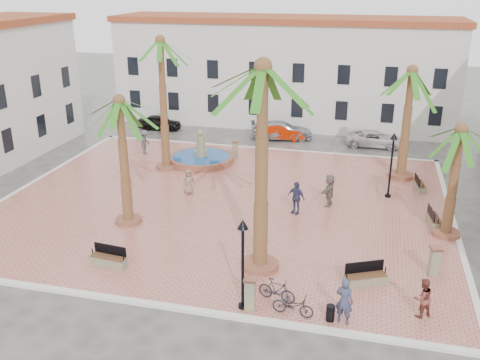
{
  "coord_description": "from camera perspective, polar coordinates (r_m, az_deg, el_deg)",
  "views": [
    {
      "loc": [
        8.15,
        -28.27,
        12.67
      ],
      "look_at": [
        1.0,
        0.0,
        1.6
      ],
      "focal_mm": 40.0,
      "sensor_mm": 36.0,
      "label": 1
    }
  ],
  "objects": [
    {
      "name": "kerb_w",
      "position": [
        37.48,
        -21.23,
        -0.31
      ],
      "size": [
        0.3,
        22.3,
        0.16
      ],
      "primitive_type": "cube",
      "color": "silver",
      "rests_on": "ground"
    },
    {
      "name": "bollard_e",
      "position": [
        25.55,
        20.03,
        -8.11
      ],
      "size": [
        0.6,
        0.6,
        1.39
      ],
      "rotation": [
        0.0,
        0.0,
        0.25
      ],
      "color": "#767558",
      "rests_on": "plaza"
    },
    {
      "name": "bench_e",
      "position": [
        30.83,
        19.97,
        -4.0
      ],
      "size": [
        0.74,
        1.73,
        0.89
      ],
      "rotation": [
        0.0,
        0.0,
        1.71
      ],
      "color": "#767558",
      "rests_on": "plaza"
    },
    {
      "name": "lamppost_e",
      "position": [
        32.89,
        15.93,
        2.69
      ],
      "size": [
        0.44,
        0.44,
        4.06
      ],
      "color": "black",
      "rests_on": "plaza"
    },
    {
      "name": "lamppost_s",
      "position": [
        20.87,
        0.3,
        -7.38
      ],
      "size": [
        0.43,
        0.43,
        3.94
      ],
      "color": "black",
      "rests_on": "plaza"
    },
    {
      "name": "cyclist_a",
      "position": [
        21.28,
        11.07,
        -12.55
      ],
      "size": [
        0.8,
        0.64,
        1.92
      ],
      "primitive_type": "imported",
      "rotation": [
        0.0,
        0.0,
        2.85
      ],
      "color": "#353752",
      "rests_on": "plaza"
    },
    {
      "name": "pedestrian_east",
      "position": [
        31.47,
        9.51,
        -1.07
      ],
      "size": [
        0.87,
        1.84,
        1.91
      ],
      "primitive_type": "imported",
      "rotation": [
        0.0,
        0.0,
        -1.75
      ],
      "color": "#6E6258",
      "rests_on": "plaza"
    },
    {
      "name": "litter_bin",
      "position": [
        21.65,
        9.62,
        -13.82
      ],
      "size": [
        0.34,
        0.34,
        0.66
      ],
      "primitive_type": "cylinder",
      "color": "black",
      "rests_on": "plaza"
    },
    {
      "name": "bollard_n",
      "position": [
        39.6,
        -0.53,
        3.34
      ],
      "size": [
        0.47,
        0.47,
        1.24
      ],
      "rotation": [
        0.0,
        0.0,
        0.05
      ],
      "color": "#767558",
      "rests_on": "plaza"
    },
    {
      "name": "pedestrian_north",
      "position": [
        40.9,
        -10.11,
        4.0
      ],
      "size": [
        0.75,
        1.23,
        1.85
      ],
      "primitive_type": "imported",
      "rotation": [
        0.0,
        0.0,
        1.52
      ],
      "color": "#47474C",
      "rests_on": "plaza"
    },
    {
      "name": "car_black",
      "position": [
        48.18,
        -8.57,
        6.11
      ],
      "size": [
        3.89,
        1.8,
        1.29
      ],
      "primitive_type": "imported",
      "rotation": [
        0.0,
        0.0,
        1.64
      ],
      "color": "black",
      "rests_on": "ground"
    },
    {
      "name": "fountain",
      "position": [
        38.76,
        -4.17,
        2.4
      ],
      "size": [
        4.7,
        4.7,
        2.43
      ],
      "color": "#98553D",
      "rests_on": "plaza"
    },
    {
      "name": "kerb_s",
      "position": [
        22.87,
        -9.47,
        -12.94
      ],
      "size": [
        26.3,
        0.3,
        0.16
      ],
      "primitive_type": "cube",
      "color": "silver",
      "rests_on": "ground"
    },
    {
      "name": "bicycle_b",
      "position": [
        22.45,
        3.94,
        -11.65
      ],
      "size": [
        1.71,
        0.86,
        0.99
      ],
      "primitive_type": "imported",
      "rotation": [
        0.0,
        0.0,
        1.32
      ],
      "color": "black",
      "rests_on": "plaza"
    },
    {
      "name": "pedestrian_fountain_a",
      "position": [
        32.96,
        -5.51,
        -0.19
      ],
      "size": [
        0.9,
        0.8,
        1.55
      ],
      "primitive_type": "imported",
      "rotation": [
        0.0,
        0.0,
        0.52
      ],
      "color": "#826956",
      "rests_on": "plaza"
    },
    {
      "name": "bench_s",
      "position": [
        25.79,
        -13.84,
        -8.25
      ],
      "size": [
        1.82,
        0.73,
        0.94
      ],
      "rotation": [
        0.0,
        0.0,
        -0.1
      ],
      "color": "#767558",
      "rests_on": "plaza"
    },
    {
      "name": "palm_e",
      "position": [
        28.2,
        22.35,
        3.61
      ],
      "size": [
        4.66,
        4.66,
        5.99
      ],
      "color": "#98553D",
      "rests_on": "plaza"
    },
    {
      "name": "palm_ne",
      "position": [
        35.77,
        17.76,
        9.67
      ],
      "size": [
        5.45,
        5.45,
        7.46
      ],
      "color": "#98553D",
      "rests_on": "plaza"
    },
    {
      "name": "kerb_e",
      "position": [
        31.32,
        21.88,
        -4.51
      ],
      "size": [
        0.3,
        22.3,
        0.16
      ],
      "primitive_type": "cube",
      "color": "silver",
      "rests_on": "ground"
    },
    {
      "name": "ground",
      "position": [
        32.03,
        -1.74,
        -2.52
      ],
      "size": [
        120.0,
        120.0,
        0.0
      ],
      "primitive_type": "plane",
      "color": "#56544F",
      "rests_on": "ground"
    },
    {
      "name": "bench_ne",
      "position": [
        35.51,
        18.61,
        -0.57
      ],
      "size": [
        0.73,
        1.69,
        0.86
      ],
      "rotation": [
        0.0,
        0.0,
        1.71
      ],
      "color": "#767558",
      "rests_on": "plaza"
    },
    {
      "name": "car_silver",
      "position": [
        44.87,
        4.45,
        5.31
      ],
      "size": [
        5.47,
        3.35,
        1.48
      ],
      "primitive_type": "imported",
      "rotation": [
        0.0,
        0.0,
        1.84
      ],
      "color": "#A1A2A9",
      "rests_on": "ground"
    },
    {
      "name": "palm_nw",
      "position": [
        36.04,
        -8.44,
        13.16
      ],
      "size": [
        4.86,
        4.86,
        9.09
      ],
      "color": "#98553D",
      "rests_on": "plaza"
    },
    {
      "name": "kerb_n",
      "position": [
        42.03,
        2.36,
        3.35
      ],
      "size": [
        26.3,
        0.3,
        0.16
      ],
      "primitive_type": "cube",
      "color": "silver",
      "rests_on": "ground"
    },
    {
      "name": "plaza",
      "position": [
        32.0,
        -1.74,
        -2.4
      ],
      "size": [
        26.0,
        22.0,
        0.15
      ],
      "primitive_type": "cube",
      "color": "#C46E60",
      "rests_on": "ground"
    },
    {
      "name": "pedestrian_fountain_b",
      "position": [
        30.18,
        5.99,
        -1.87
      ],
      "size": [
        1.2,
        0.89,
        1.9
      ],
      "primitive_type": "imported",
      "rotation": [
        0.0,
        0.0,
        -0.43
      ],
      "color": "#2E3555",
      "rests_on": "plaza"
    },
    {
      "name": "cyclist_b",
      "position": [
        22.48,
        18.9,
        -11.8
      ],
      "size": [
        1.02,
        0.96,
        1.66
      ],
      "primitive_type": "imported",
      "rotation": [
        0.0,
        0.0,
        3.69
      ],
      "color": "brown",
      "rests_on": "plaza"
    },
    {
      "name": "palm_s",
      "position": [
        22.09,
        2.43,
        9.5
      ],
      "size": [
        5.61,
        5.61,
        9.57
      ],
      "color": "#98553D",
      "rests_on": "plaza"
    },
    {
      "name": "car_red",
      "position": [
        44.64,
        4.23,
        5.15
      ],
      "size": [
        4.34,
        2.42,
        1.36
      ],
      "primitive_type": "imported",
      "rotation": [
        0.0,
        0.0,
        1.82
      ],
      "color": "#9C1A00",
      "rests_on": "ground"
    },
    {
      "name": "bicycle_a",
      "position": [
        21.7,
        5.67,
        -13.16
      ],
      "size": [
        1.73,
        0.77,
        0.88
      ],
      "primitive_type": "imported",
      "rotation": [
        0.0,
        0.0,
        1.46
      ],
      "color": "black",
      "rests_on": "plaza"
    },
    {
      "name": "bench_se",
      "position": [
        24.22,
        13.24,
        -10.18
      ],
      "size": [
        1.95,
        1.35,
        1.0
      ],
      "rotation": [
        0.0,
        0.0,
        0.46
      ],
      "color": "#767558",
      "rests_on": "plaza"
    },
    {
      "name": "palm_sw",
      "position": [
        28.01,
        -12.67,
        6.75
      ],
      "size": [
        4.71,
        4.71,
        7.07
      ],
      "color": "#98553D",
      "rests_on": "plaza"
    },
    {
      "name": "bollard_se",
      "position": [
        21.79,
        1.1,
        -11.96
      ],
      "size": [
        0.54,
        0.54,
        1.42
      ],
      "rotation": [
        0.0,
        0.0,
        0.06
      ],
      "color": "#767558",
      "rests_on": "plaza"
    },
    {
      "name": "building_north",
      "position": [
        49.58,
        4.64,
        11.55
      ],
      "size": [
        30.4,
        7.4,
        9.5
      ],
      "color": "silver",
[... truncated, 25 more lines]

